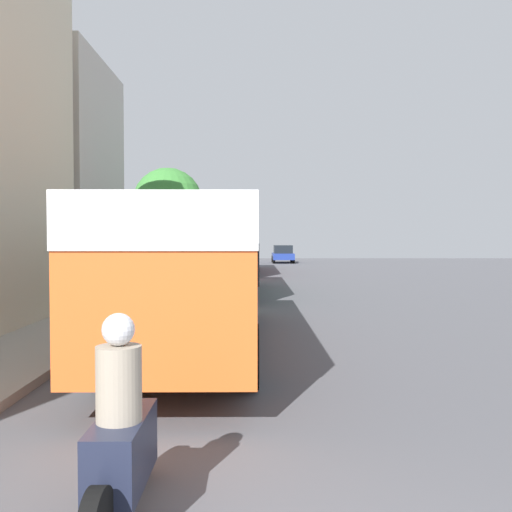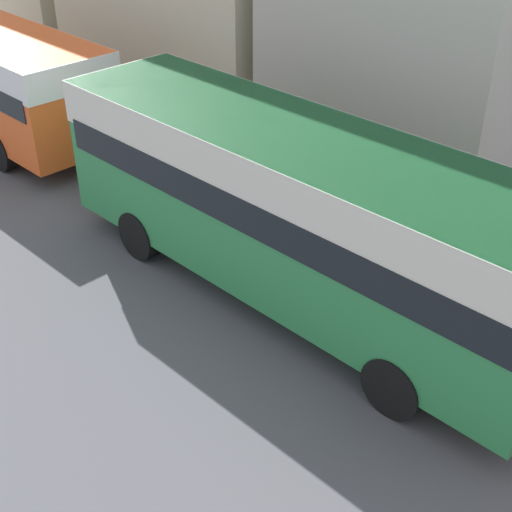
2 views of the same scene
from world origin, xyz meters
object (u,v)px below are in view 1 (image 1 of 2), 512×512
Objects in this scene: bus_following at (225,243)px; bus_third_in_line at (238,243)px; bus_lead at (197,258)px; pedestrian_walking_away at (181,257)px; pedestrian_near_curb at (147,271)px; car_crossing at (283,254)px; motorcycle_behind_lead at (121,442)px.

bus_third_in_line is at bearing 89.11° from bus_following.
bus_lead is 25.16m from pedestrian_walking_away.
pedestrian_walking_away is at bearing 104.70° from bus_following.
bus_following is at bearing 20.12° from pedestrian_near_curb.
bus_lead is 1.07× the size of bus_following.
bus_following is 0.86× the size of bus_third_in_line.
bus_following reaches higher than car_crossing.
motorcycle_behind_lead is 32.50m from pedestrian_walking_away.
motorcycle_behind_lead is (0.10, -7.39, -1.20)m from bus_lead.
bus_third_in_line reaches higher than bus_lead.
pedestrian_near_curb is 14.09m from pedestrian_walking_away.
bus_third_in_line reaches higher than car_crossing.
pedestrian_walking_away is at bearing -166.57° from bus_third_in_line.
pedestrian_walking_away is (-3.40, 12.97, -1.05)m from bus_following.
bus_following reaches higher than motorcycle_behind_lead.
motorcycle_behind_lead is at bearing -89.25° from bus_lead.
motorcycle_behind_lead is at bearing -89.80° from bus_following.
motorcycle_behind_lead is (0.07, -19.35, -1.38)m from bus_following.
bus_lead is 25.78m from bus_third_in_line.
car_crossing is at bearing 62.58° from pedestrian_walking_away.
bus_following is at bearing 89.86° from bus_lead.
bus_lead is 11.95m from bus_following.
car_crossing is at bearing 85.22° from motorcycle_behind_lead.
motorcycle_behind_lead is 46.66m from car_crossing.
bus_following is 13.83m from bus_third_in_line.
bus_following is at bearing -98.29° from car_crossing.
bus_following is 5.79× the size of pedestrian_walking_away.
bus_third_in_line is at bearing 13.43° from pedestrian_walking_away.
pedestrian_near_curb is (-3.11, 18.23, 0.28)m from motorcycle_behind_lead.
bus_lead reaches higher than pedestrian_near_curb.
motorcycle_behind_lead is 18.50m from pedestrian_near_curb.
bus_lead is at bearing -74.45° from pedestrian_near_curb.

